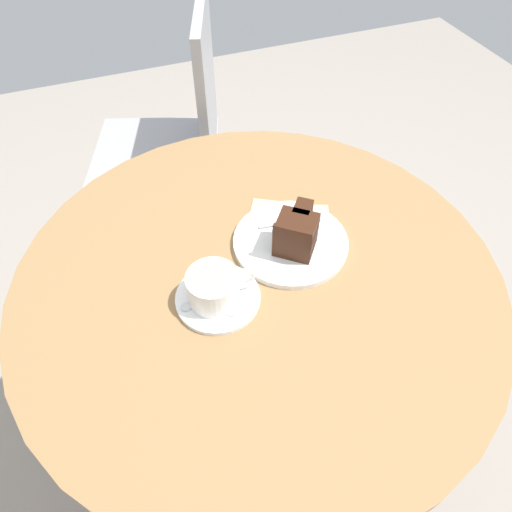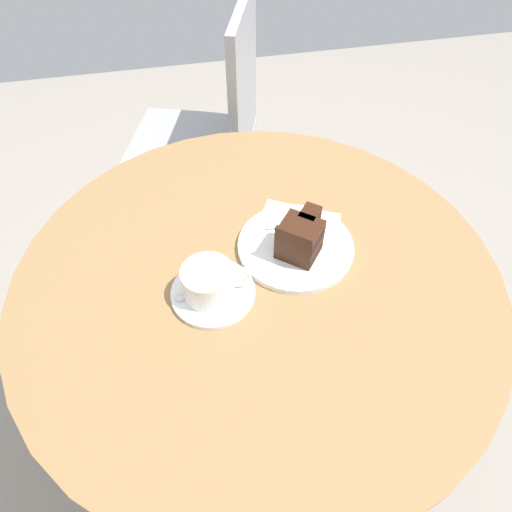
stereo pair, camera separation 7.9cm
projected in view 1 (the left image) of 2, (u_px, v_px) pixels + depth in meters
name	position (u px, v px, depth m)	size (l,w,h in m)	color
ground_plane	(257.00, 420.00, 1.35)	(4.40, 4.40, 0.01)	gray
cafe_table	(257.00, 306.00, 0.90)	(0.88, 0.88, 0.70)	olive
saucer	(218.00, 298.00, 0.78)	(0.15, 0.15, 0.01)	white
coffee_cup	(214.00, 287.00, 0.75)	(0.12, 0.09, 0.06)	white
teaspoon	(201.00, 309.00, 0.75)	(0.08, 0.06, 0.00)	silver
cake_plate	(290.00, 242.00, 0.86)	(0.22, 0.22, 0.01)	white
cake_slice	(297.00, 233.00, 0.82)	(0.10, 0.10, 0.08)	black
fork	(299.00, 220.00, 0.88)	(0.13, 0.03, 0.00)	silver
napkin	(290.00, 229.00, 0.89)	(0.21, 0.21, 0.00)	tan
cafe_chair	(180.00, 134.00, 1.36)	(0.48, 0.48, 0.90)	#9E9EA3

